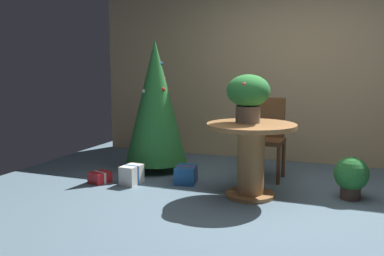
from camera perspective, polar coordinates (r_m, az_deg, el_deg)
name	(u,v)px	position (r m, az deg, el deg)	size (l,w,h in m)	color
ground_plane	(269,210)	(4.12, 10.15, -10.73)	(6.60, 6.60, 0.00)	slate
back_wall_panel	(303,68)	(6.07, 14.54, 7.76)	(6.00, 0.10, 2.60)	tan
round_dining_table	(251,151)	(4.38, 7.84, -3.11)	(0.90, 0.90, 0.76)	#9E6B3D
flower_vase	(248,94)	(4.37, 7.47, 4.51)	(0.44, 0.44, 0.49)	#665B51
wooden_chair_far	(267,134)	(5.14, 9.93, -0.77)	(0.42, 0.39, 0.95)	brown
holiday_tree	(156,102)	(5.41, -4.87, 3.49)	(0.78, 0.78, 1.65)	brown
gift_box_blue	(186,175)	(4.93, -0.81, -6.22)	(0.28, 0.33, 0.20)	#1E569E
gift_box_red	(100,177)	(5.06, -12.14, -6.43)	(0.25, 0.26, 0.13)	red
gift_box_cream	(132,175)	(4.92, -8.03, -6.19)	(0.20, 0.27, 0.22)	silver
potted_plant	(351,176)	(4.61, 20.42, -5.98)	(0.34, 0.34, 0.43)	#4C382D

